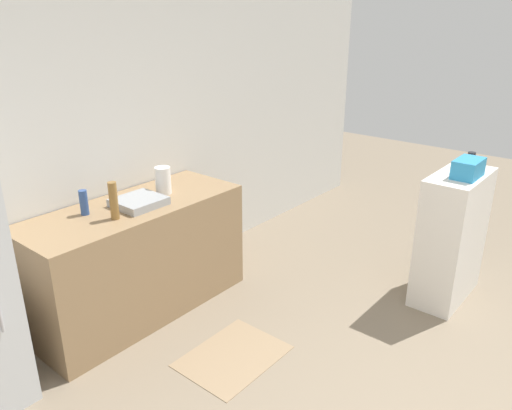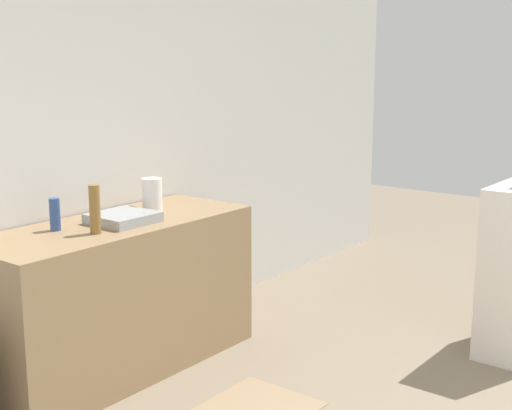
# 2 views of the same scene
# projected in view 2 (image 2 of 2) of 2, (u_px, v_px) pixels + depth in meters

# --- Properties ---
(wall_back) EXTENTS (8.00, 0.06, 2.60)m
(wall_back) POSITION_uv_depth(u_px,v_px,m) (43.00, 158.00, 4.25)
(wall_back) COLOR silver
(wall_back) RESTS_ON ground_plane
(counter) EXTENTS (1.77, 0.69, 0.92)m
(counter) POSITION_uv_depth(u_px,v_px,m) (117.00, 296.00, 4.34)
(counter) COLOR #937551
(counter) RESTS_ON ground_plane
(sink_basin) EXTENTS (0.35, 0.33, 0.06)m
(sink_basin) POSITION_uv_depth(u_px,v_px,m) (123.00, 218.00, 4.23)
(sink_basin) COLOR #9EA3A8
(sink_basin) RESTS_ON counter
(bottle_tall) EXTENTS (0.06, 0.06, 0.28)m
(bottle_tall) POSITION_uv_depth(u_px,v_px,m) (95.00, 209.00, 3.95)
(bottle_tall) COLOR olive
(bottle_tall) RESTS_ON counter
(bottle_short) EXTENTS (0.06, 0.06, 0.19)m
(bottle_short) POSITION_uv_depth(u_px,v_px,m) (55.00, 214.00, 4.03)
(bottle_short) COLOR #2D4C8C
(bottle_short) RESTS_ON counter
(paper_towel_roll) EXTENTS (0.13, 0.13, 0.22)m
(paper_towel_roll) POSITION_uv_depth(u_px,v_px,m) (152.00, 196.00, 4.49)
(paper_towel_roll) COLOR white
(paper_towel_roll) RESTS_ON counter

